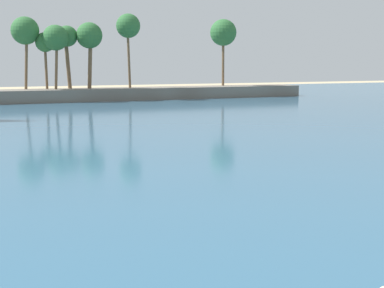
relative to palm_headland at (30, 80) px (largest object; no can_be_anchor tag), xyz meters
name	(u,v)px	position (x,y,z in m)	size (l,w,h in m)	color
sea	(18,113)	(-3.41, -15.70, -3.15)	(220.00, 110.96, 0.06)	#33607F
palm_headland	(30,80)	(0.00, 0.00, 0.00)	(91.58, 6.65, 12.64)	slate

